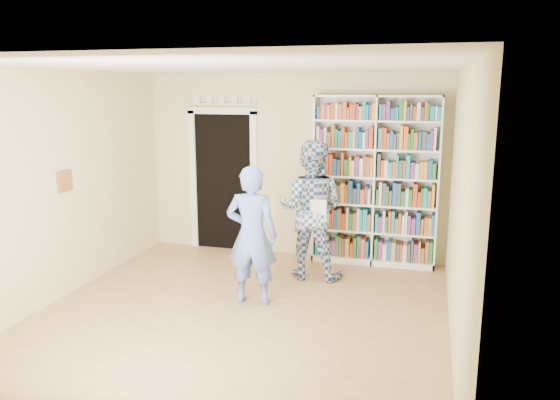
% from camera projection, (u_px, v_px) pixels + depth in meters
% --- Properties ---
extents(floor, '(5.00, 5.00, 0.00)m').
position_uv_depth(floor, '(237.00, 318.00, 6.01)').
color(floor, '#9C6D4B').
rests_on(floor, ground).
extents(ceiling, '(5.00, 5.00, 0.00)m').
position_uv_depth(ceiling, '(233.00, 66.00, 5.46)').
color(ceiling, white).
rests_on(ceiling, wall_back).
extents(wall_back, '(4.50, 0.00, 4.50)m').
position_uv_depth(wall_back, '(293.00, 166.00, 8.10)').
color(wall_back, beige).
rests_on(wall_back, floor).
extents(wall_left, '(0.00, 5.00, 5.00)m').
position_uv_depth(wall_left, '(53.00, 188.00, 6.32)').
color(wall_left, beige).
rests_on(wall_left, floor).
extents(wall_right, '(0.00, 5.00, 5.00)m').
position_uv_depth(wall_right, '(460.00, 211.00, 5.15)').
color(wall_right, beige).
rests_on(wall_right, floor).
extents(bookshelf, '(1.74, 0.33, 2.39)m').
position_uv_depth(bookshelf, '(375.00, 181.00, 7.66)').
color(bookshelf, white).
rests_on(bookshelf, floor).
extents(doorway, '(1.10, 0.08, 2.43)m').
position_uv_depth(doorway, '(223.00, 174.00, 8.40)').
color(doorway, black).
rests_on(doorway, floor).
extents(wall_art, '(0.03, 0.25, 0.25)m').
position_uv_depth(wall_art, '(65.00, 181.00, 6.50)').
color(wall_art, brown).
rests_on(wall_art, wall_left).
extents(man_blue, '(0.63, 0.44, 1.64)m').
position_uv_depth(man_blue, '(252.00, 236.00, 6.29)').
color(man_blue, '#5E7AD2').
rests_on(man_blue, floor).
extents(man_plaid, '(0.90, 0.71, 1.84)m').
position_uv_depth(man_plaid, '(311.00, 210.00, 7.16)').
color(man_plaid, navy).
rests_on(man_plaid, floor).
extents(paper_sheet, '(0.20, 0.05, 0.29)m').
position_uv_depth(paper_sheet, '(318.00, 211.00, 6.87)').
color(paper_sheet, white).
rests_on(paper_sheet, man_plaid).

